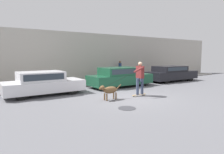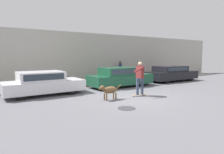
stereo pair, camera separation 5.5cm
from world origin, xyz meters
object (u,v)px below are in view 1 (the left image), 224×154
(parked_car_1, at_px, (120,77))
(dog, at_px, (110,90))
(parked_car_0, at_px, (43,83))
(parked_car_2, at_px, (171,73))
(skateboarder, at_px, (140,77))
(pedestrian_with_bag, at_px, (120,69))

(parked_car_1, height_order, dog, parked_car_1)
(parked_car_0, relative_size, parked_car_2, 0.90)
(parked_car_1, bearing_deg, skateboarder, -108.08)
(parked_car_0, xyz_separation_m, dog, (2.30, -3.02, -0.15))
(dog, height_order, pedestrian_with_bag, pedestrian_with_bag)
(skateboarder, distance_m, pedestrian_with_bag, 6.33)
(parked_car_0, xyz_separation_m, parked_car_1, (5.14, -0.00, 0.02))
(dog, relative_size, skateboarder, 0.49)
(parked_car_2, height_order, skateboarder, skateboarder)
(parked_car_2, bearing_deg, parked_car_0, -178.67)
(pedestrian_with_bag, bearing_deg, dog, -102.90)
(skateboarder, xyz_separation_m, pedestrian_with_bag, (2.86, 5.65, -0.04))
(parked_car_2, relative_size, skateboarder, 1.73)
(dog, distance_m, pedestrian_with_bag, 7.28)
(parked_car_2, relative_size, pedestrian_with_bag, 2.95)
(dog, bearing_deg, parked_car_1, -136.17)
(pedestrian_with_bag, bearing_deg, parked_car_1, -98.99)
(parked_car_2, height_order, pedestrian_with_bag, pedestrian_with_bag)
(parked_car_2, bearing_deg, dog, -158.16)
(parked_car_1, xyz_separation_m, skateboarder, (-1.01, -3.13, 0.39))
(pedestrian_with_bag, bearing_deg, skateboarder, -89.54)
(parked_car_0, bearing_deg, parked_car_2, 0.28)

